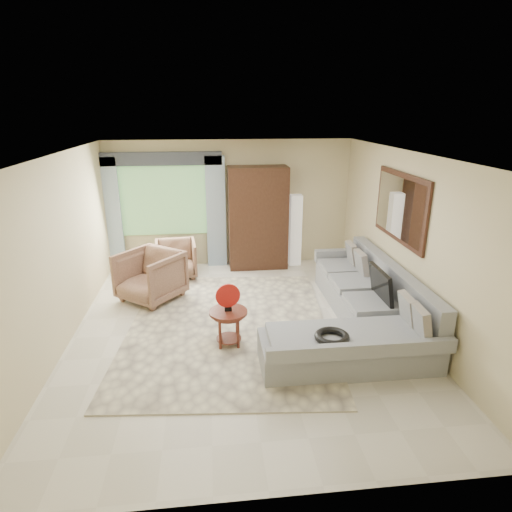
{
  "coord_description": "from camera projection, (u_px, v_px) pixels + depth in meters",
  "views": [
    {
      "loc": [
        -0.43,
        -5.77,
        3.18
      ],
      "look_at": [
        0.25,
        0.35,
        1.05
      ],
      "focal_mm": 30.0,
      "sensor_mm": 36.0,
      "label": 1
    }
  ],
  "objects": [
    {
      "name": "valance",
      "position": [
        160.0,
        159.0,
        8.35
      ],
      "size": [
        2.4,
        0.12,
        0.26
      ],
      "primitive_type": "cube",
      "color": "#1E232D",
      "rests_on": "wall_back"
    },
    {
      "name": "tv_screen",
      "position": [
        381.0,
        284.0,
        6.3
      ],
      "size": [
        0.14,
        0.74,
        0.48
      ],
      "primitive_type": "cube",
      "rotation": [
        0.0,
        -0.17,
        0.0
      ],
      "color": "black",
      "rests_on": "sectional_sofa"
    },
    {
      "name": "garden_hose",
      "position": [
        332.0,
        337.0,
        5.21
      ],
      "size": [
        0.43,
        0.43,
        0.09
      ],
      "primitive_type": "torus",
      "color": "black",
      "rests_on": "sectional_sofa"
    },
    {
      "name": "coffee_table",
      "position": [
        229.0,
        327.0,
        5.98
      ],
      "size": [
        0.53,
        0.53,
        0.53
      ],
      "rotation": [
        0.0,
        0.0,
        0.4
      ],
      "color": "#4A1C13",
      "rests_on": "ground"
    },
    {
      "name": "area_rug",
      "position": [
        229.0,
        326.0,
        6.57
      ],
      "size": [
        3.34,
        4.24,
        0.02
      ],
      "primitive_type": "cube",
      "rotation": [
        0.0,
        0.0,
        -0.09
      ],
      "color": "beige",
      "rests_on": "ground"
    },
    {
      "name": "curtain_left",
      "position": [
        111.0,
        215.0,
        8.58
      ],
      "size": [
        0.4,
        0.08,
        2.3
      ],
      "primitive_type": "cube",
      "color": "#9EB7CC",
      "rests_on": "ground"
    },
    {
      "name": "window",
      "position": [
        164.0,
        201.0,
        8.69
      ],
      "size": [
        1.8,
        0.04,
        1.4
      ],
      "primitive_type": "cube",
      "color": "#669E59",
      "rests_on": "wall_back"
    },
    {
      "name": "armchair_left",
      "position": [
        150.0,
        276.0,
        7.39
      ],
      "size": [
        1.32,
        1.33,
        0.87
      ],
      "primitive_type": "imported",
      "rotation": [
        0.0,
        0.0,
        -0.67
      ],
      "color": "#986C53",
      "rests_on": "ground"
    },
    {
      "name": "armoire",
      "position": [
        258.0,
        218.0,
        8.77
      ],
      "size": [
        1.2,
        0.55,
        2.1
      ],
      "primitive_type": "cube",
      "color": "#311A10",
      "rests_on": "ground"
    },
    {
      "name": "curtain_right",
      "position": [
        216.0,
        213.0,
        8.8
      ],
      "size": [
        0.4,
        0.08,
        2.3
      ],
      "primitive_type": "cube",
      "color": "#9EB7CC",
      "rests_on": "ground"
    },
    {
      "name": "ground",
      "position": [
        242.0,
        329.0,
        6.5
      ],
      "size": [
        6.0,
        6.0,
        0.0
      ],
      "primitive_type": "plane",
      "color": "silver",
      "rests_on": "ground"
    },
    {
      "name": "wall_mirror",
      "position": [
        400.0,
        207.0,
        6.51
      ],
      "size": [
        0.05,
        1.7,
        1.05
      ],
      "color": "black",
      "rests_on": "wall_right"
    },
    {
      "name": "floor_lamp",
      "position": [
        295.0,
        230.0,
        9.01
      ],
      "size": [
        0.24,
        0.24,
        1.5
      ],
      "primitive_type": "cube",
      "color": "silver",
      "rests_on": "ground"
    },
    {
      "name": "armchair_right",
      "position": [
        176.0,
        259.0,
        8.44
      ],
      "size": [
        0.84,
        0.87,
        0.72
      ],
      "primitive_type": "imported",
      "rotation": [
        0.0,
        0.0,
        0.09
      ],
      "color": "brown",
      "rests_on": "ground"
    },
    {
      "name": "potted_plant",
      "position": [
        140.0,
        260.0,
        8.68
      ],
      "size": [
        0.51,
        0.45,
        0.53
      ],
      "primitive_type": "imported",
      "rotation": [
        0.0,
        0.0,
        -0.09
      ],
      "color": "#999999",
      "rests_on": "ground"
    },
    {
      "name": "red_disc",
      "position": [
        228.0,
        296.0,
        5.82
      ],
      "size": [
        0.34,
        0.07,
        0.34
      ],
      "primitive_type": "cylinder",
      "rotation": [
        1.57,
        0.0,
        0.13
      ],
      "color": "red",
      "rests_on": "coffee_table"
    },
    {
      "name": "sectional_sofa",
      "position": [
        361.0,
        312.0,
        6.43
      ],
      "size": [
        2.3,
        3.46,
        0.9
      ],
      "color": "gray",
      "rests_on": "ground"
    }
  ]
}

